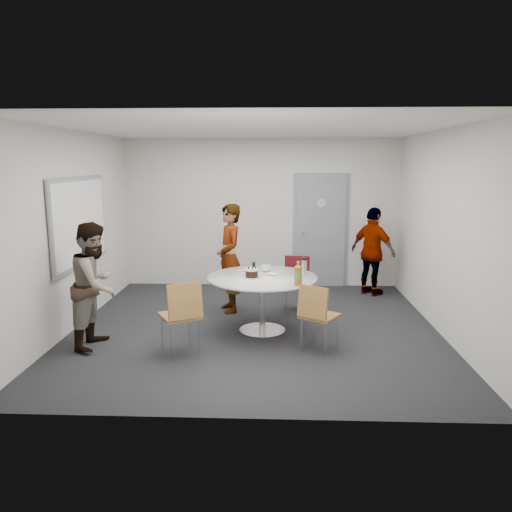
{
  "coord_description": "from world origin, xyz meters",
  "views": [
    {
      "loc": [
        0.28,
        -6.63,
        2.27
      ],
      "look_at": [
        0.0,
        0.25,
        0.97
      ],
      "focal_mm": 35.0,
      "sensor_mm": 36.0,
      "label": 1
    }
  ],
  "objects_px": {
    "chair_near_right": "(317,311)",
    "person_main": "(230,258)",
    "table": "(264,284)",
    "person_right": "(373,251)",
    "chair_far": "(297,278)",
    "person_left": "(95,285)",
    "door": "(321,231)",
    "whiteboard": "(80,222)",
    "chair_near_left": "(182,311)"
  },
  "relations": [
    {
      "from": "chair_near_right",
      "to": "chair_far",
      "type": "bearing_deg",
      "value": 127.88
    },
    {
      "from": "door",
      "to": "chair_near_left",
      "type": "relative_size",
      "value": 2.34
    },
    {
      "from": "person_right",
      "to": "chair_near_left",
      "type": "bearing_deg",
      "value": 94.49
    },
    {
      "from": "person_main",
      "to": "person_left",
      "type": "xyz_separation_m",
      "value": [
        -1.53,
        -1.54,
        -0.05
      ]
    },
    {
      "from": "chair_near_right",
      "to": "person_left",
      "type": "height_order",
      "value": "person_left"
    },
    {
      "from": "person_main",
      "to": "table",
      "type": "bearing_deg",
      "value": 10.73
    },
    {
      "from": "table",
      "to": "chair_near_left",
      "type": "relative_size",
      "value": 1.62
    },
    {
      "from": "chair_near_right",
      "to": "person_main",
      "type": "distance_m",
      "value": 2.07
    },
    {
      "from": "chair_near_right",
      "to": "person_right",
      "type": "relative_size",
      "value": 0.55
    },
    {
      "from": "whiteboard",
      "to": "person_left",
      "type": "xyz_separation_m",
      "value": [
        0.51,
        -0.93,
        -0.67
      ]
    },
    {
      "from": "chair_near_right",
      "to": "person_main",
      "type": "bearing_deg",
      "value": 158.27
    },
    {
      "from": "person_main",
      "to": "chair_near_right",
      "type": "bearing_deg",
      "value": 16.82
    },
    {
      "from": "whiteboard",
      "to": "person_right",
      "type": "height_order",
      "value": "whiteboard"
    },
    {
      "from": "whiteboard",
      "to": "chair_near_left",
      "type": "distance_m",
      "value": 2.23
    },
    {
      "from": "chair_near_right",
      "to": "chair_far",
      "type": "relative_size",
      "value": 0.98
    },
    {
      "from": "chair_near_left",
      "to": "chair_far",
      "type": "relative_size",
      "value": 1.06
    },
    {
      "from": "chair_near_right",
      "to": "person_left",
      "type": "bearing_deg",
      "value": -150.16
    },
    {
      "from": "door",
      "to": "table",
      "type": "bearing_deg",
      "value": -110.37
    },
    {
      "from": "chair_far",
      "to": "person_main",
      "type": "height_order",
      "value": "person_main"
    },
    {
      "from": "person_right",
      "to": "person_left",
      "type": "bearing_deg",
      "value": 81.91
    },
    {
      "from": "door",
      "to": "person_right",
      "type": "distance_m",
      "value": 1.07
    },
    {
      "from": "person_right",
      "to": "chair_near_right",
      "type": "bearing_deg",
      "value": 114.84
    },
    {
      "from": "chair_near_left",
      "to": "person_right",
      "type": "bearing_deg",
      "value": 17.17
    },
    {
      "from": "person_main",
      "to": "person_left",
      "type": "bearing_deg",
      "value": -64.05
    },
    {
      "from": "chair_far",
      "to": "table",
      "type": "bearing_deg",
      "value": 69.13
    },
    {
      "from": "door",
      "to": "chair_near_right",
      "type": "height_order",
      "value": "door"
    },
    {
      "from": "chair_far",
      "to": "person_right",
      "type": "bearing_deg",
      "value": -138.75
    },
    {
      "from": "chair_far",
      "to": "person_right",
      "type": "xyz_separation_m",
      "value": [
        1.34,
        1.0,
        0.24
      ]
    },
    {
      "from": "whiteboard",
      "to": "chair_near_right",
      "type": "height_order",
      "value": "whiteboard"
    },
    {
      "from": "chair_near_left",
      "to": "chair_near_right",
      "type": "relative_size",
      "value": 1.08
    },
    {
      "from": "whiteboard",
      "to": "table",
      "type": "bearing_deg",
      "value": -7.48
    },
    {
      "from": "person_left",
      "to": "person_right",
      "type": "xyz_separation_m",
      "value": [
        3.9,
        2.61,
        -0.02
      ]
    },
    {
      "from": "table",
      "to": "chair_near_left",
      "type": "distance_m",
      "value": 1.3
    },
    {
      "from": "person_main",
      "to": "person_right",
      "type": "relative_size",
      "value": 1.09
    },
    {
      "from": "chair_far",
      "to": "person_main",
      "type": "relative_size",
      "value": 0.51
    },
    {
      "from": "person_right",
      "to": "chair_far",
      "type": "bearing_deg",
      "value": 84.93
    },
    {
      "from": "door",
      "to": "person_left",
      "type": "xyz_separation_m",
      "value": [
        -3.05,
        -3.21,
        -0.25
      ]
    },
    {
      "from": "door",
      "to": "table",
      "type": "relative_size",
      "value": 1.44
    },
    {
      "from": "chair_far",
      "to": "person_right",
      "type": "distance_m",
      "value": 1.69
    },
    {
      "from": "table",
      "to": "person_right",
      "type": "relative_size",
      "value": 0.96
    },
    {
      "from": "table",
      "to": "person_right",
      "type": "distance_m",
      "value": 2.72
    },
    {
      "from": "door",
      "to": "person_main",
      "type": "xyz_separation_m",
      "value": [
        -1.52,
        -1.67,
        -0.2
      ]
    },
    {
      "from": "door",
      "to": "chair_far",
      "type": "xyz_separation_m",
      "value": [
        -0.49,
        -1.6,
        -0.51
      ]
    },
    {
      "from": "chair_near_left",
      "to": "person_main",
      "type": "bearing_deg",
      "value": 48.71
    },
    {
      "from": "door",
      "to": "person_main",
      "type": "distance_m",
      "value": 2.27
    },
    {
      "from": "person_main",
      "to": "person_right",
      "type": "xyz_separation_m",
      "value": [
        2.37,
        1.07,
        -0.07
      ]
    },
    {
      "from": "person_main",
      "to": "person_right",
      "type": "distance_m",
      "value": 2.6
    },
    {
      "from": "whiteboard",
      "to": "chair_near_right",
      "type": "bearing_deg",
      "value": -17.75
    },
    {
      "from": "chair_near_right",
      "to": "table",
      "type": "bearing_deg",
      "value": 165.28
    },
    {
      "from": "chair_near_left",
      "to": "chair_far",
      "type": "distance_m",
      "value": 2.37
    }
  ]
}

